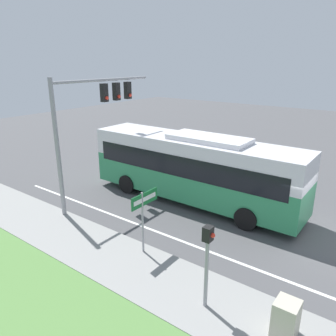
# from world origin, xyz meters

# --- Properties ---
(ground_plane) EXTENTS (80.00, 80.00, 0.00)m
(ground_plane) POSITION_xyz_m (0.00, 0.00, 0.00)
(ground_plane) COLOR #4C4C4F
(sidewalk) EXTENTS (2.80, 80.00, 0.12)m
(sidewalk) POSITION_xyz_m (-6.20, 0.00, 0.06)
(sidewalk) COLOR gray
(sidewalk) RESTS_ON ground_plane
(lane_divider_near) EXTENTS (0.14, 30.00, 0.01)m
(lane_divider_near) POSITION_xyz_m (-3.60, 0.00, 0.00)
(lane_divider_near) COLOR silver
(lane_divider_near) RESTS_ON ground_plane
(bus) EXTENTS (2.70, 11.49, 3.65)m
(bus) POSITION_xyz_m (0.10, 6.21, 1.99)
(bus) COLOR #2D8956
(bus) RESTS_ON ground_plane
(signal_gantry) EXTENTS (6.29, 0.41, 6.47)m
(signal_gantry) POSITION_xyz_m (-2.90, 10.20, 4.76)
(signal_gantry) COLOR #939399
(signal_gantry) RESTS_ON ground_plane
(pedestrian_signal) EXTENTS (0.28, 0.34, 2.77)m
(pedestrian_signal) POSITION_xyz_m (-6.39, 1.61, 1.91)
(pedestrian_signal) COLOR #939399
(pedestrian_signal) RESTS_ON ground_plane
(street_sign) EXTENTS (1.44, 0.08, 2.57)m
(street_sign) POSITION_xyz_m (-5.19, 5.02, 1.86)
(street_sign) COLOR #939399
(street_sign) RESTS_ON ground_plane
(utility_cabinet) EXTENTS (0.66, 0.62, 1.04)m
(utility_cabinet) POSITION_xyz_m (-6.08, -0.65, 0.64)
(utility_cabinet) COLOR #B7B29E
(utility_cabinet) RESTS_ON sidewalk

